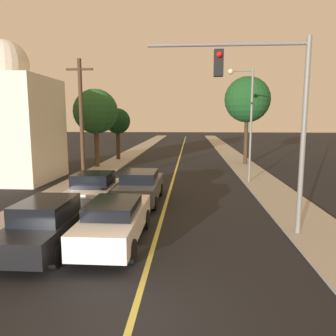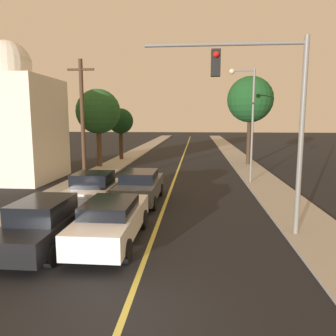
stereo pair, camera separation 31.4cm
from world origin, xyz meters
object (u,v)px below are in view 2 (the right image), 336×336
(tree_right_near, at_px, (250,100))
(tree_left_near, at_px, (121,122))
(utility_pole_left, at_px, (83,121))
(car_outer_lane_second, at_px, (94,189))
(domed_building_left, at_px, (12,123))
(traffic_signal_mast, at_px, (267,102))
(streetlamp_right, at_px, (247,111))
(car_near_lane_second, at_px, (140,186))
(tree_left_far, at_px, (98,112))
(car_near_lane_front, at_px, (112,220))
(car_outer_lane_front, at_px, (46,223))

(tree_right_near, bearing_deg, tree_left_near, 167.77)
(tree_left_near, bearing_deg, utility_pole_left, -86.29)
(utility_pole_left, height_order, tree_right_near, tree_right_near)
(car_outer_lane_second, relative_size, domed_building_left, 0.43)
(traffic_signal_mast, relative_size, domed_building_left, 0.73)
(streetlamp_right, xyz_separation_m, domed_building_left, (-15.84, -0.01, -0.77))
(car_near_lane_second, distance_m, tree_left_far, 13.57)
(car_outer_lane_second, xyz_separation_m, utility_pole_left, (-1.93, 4.18, 3.23))
(tree_left_near, bearing_deg, car_outer_lane_second, -81.07)
(utility_pole_left, relative_size, domed_building_left, 0.81)
(car_near_lane_front, relative_size, car_outer_lane_second, 1.25)
(traffic_signal_mast, distance_m, utility_pole_left, 12.01)
(car_near_lane_front, relative_size, tree_left_near, 0.97)
(utility_pole_left, xyz_separation_m, tree_right_near, (11.59, 11.04, 1.86))
(streetlamp_right, relative_size, utility_pole_left, 0.96)
(car_outer_lane_second, bearing_deg, domed_building_left, 140.23)
(car_near_lane_front, xyz_separation_m, car_outer_lane_front, (-2.08, -0.52, 0.01))
(car_outer_lane_front, xyz_separation_m, tree_right_near, (9.67, 20.38, 5.10))
(car_outer_lane_front, xyz_separation_m, traffic_signal_mast, (7.32, 1.71, 3.96))
(car_outer_lane_second, distance_m, traffic_signal_mast, 9.00)
(car_near_lane_second, bearing_deg, tree_left_near, 106.13)
(car_near_lane_front, distance_m, car_near_lane_second, 5.61)
(car_outer_lane_front, bearing_deg, car_near_lane_front, 13.95)
(car_near_lane_front, height_order, tree_left_far, tree_left_far)
(car_outer_lane_second, height_order, tree_left_far, tree_left_far)
(car_outer_lane_front, relative_size, tree_right_near, 0.62)
(car_outer_lane_second, bearing_deg, tree_left_near, 98.93)
(car_near_lane_front, relative_size, streetlamp_right, 0.69)
(traffic_signal_mast, bearing_deg, tree_left_near, 115.37)
(traffic_signal_mast, xyz_separation_m, domed_building_left, (-15.02, 9.86, -0.81))
(streetlamp_right, bearing_deg, car_outer_lane_front, -125.08)
(car_near_lane_second, bearing_deg, tree_right_near, 61.98)
(car_near_lane_front, relative_size, car_outer_lane_front, 1.03)
(car_near_lane_second, relative_size, car_outer_lane_front, 1.00)
(car_outer_lane_front, height_order, domed_building_left, domed_building_left)
(streetlamp_right, relative_size, domed_building_left, 0.78)
(car_outer_lane_second, relative_size, tree_right_near, 0.51)
(car_outer_lane_second, bearing_deg, streetlamp_right, 38.30)
(car_near_lane_front, height_order, utility_pole_left, utility_pole_left)
(car_near_lane_front, xyz_separation_m, traffic_signal_mast, (5.23, 1.19, 3.96))
(car_near_lane_second, relative_size, domed_building_left, 0.52)
(utility_pole_left, bearing_deg, car_near_lane_front, -65.55)
(streetlamp_right, bearing_deg, domed_building_left, -179.96)
(car_near_lane_front, xyz_separation_m, car_near_lane_second, (0.00, 5.61, 0.02))
(traffic_signal_mast, distance_m, tree_left_near, 23.67)
(streetlamp_right, xyz_separation_m, tree_left_far, (-11.66, 6.25, 0.08))
(traffic_signal_mast, bearing_deg, domed_building_left, 146.73)
(car_near_lane_front, height_order, traffic_signal_mast, traffic_signal_mast)
(car_outer_lane_second, xyz_separation_m, domed_building_left, (-7.71, 6.41, 3.13))
(car_near_lane_second, distance_m, domed_building_left, 11.63)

